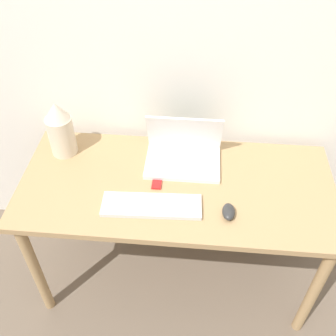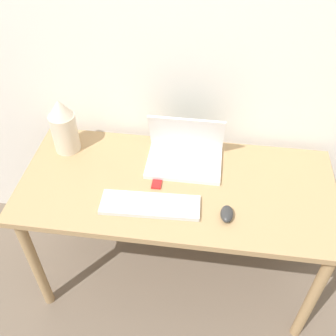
# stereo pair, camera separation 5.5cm
# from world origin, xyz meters

# --- Properties ---
(ground_plane) EXTENTS (12.00, 12.00, 0.00)m
(ground_plane) POSITION_xyz_m (0.00, 0.00, 0.00)
(ground_plane) COLOR #6B5B4C
(wall_back) EXTENTS (6.00, 0.05, 2.50)m
(wall_back) POSITION_xyz_m (0.00, 0.70, 1.25)
(wall_back) COLOR white
(wall_back) RESTS_ON ground_plane
(desk) EXTENTS (1.39, 0.63, 0.72)m
(desk) POSITION_xyz_m (0.00, 0.32, 0.63)
(desk) COLOR tan
(desk) RESTS_ON ground_plane
(laptop) EXTENTS (0.34, 0.23, 0.24)m
(laptop) POSITION_xyz_m (0.02, 0.47, 0.77)
(laptop) COLOR white
(laptop) RESTS_ON desk
(keyboard) EXTENTS (0.42, 0.15, 0.02)m
(keyboard) POSITION_xyz_m (-0.09, 0.17, 0.73)
(keyboard) COLOR silver
(keyboard) RESTS_ON desk
(mouse) EXTENTS (0.05, 0.09, 0.04)m
(mouse) POSITION_xyz_m (0.22, 0.16, 0.73)
(mouse) COLOR #2D2D2D
(mouse) RESTS_ON desk
(vase) EXTENTS (0.12, 0.12, 0.28)m
(vase) POSITION_xyz_m (-0.55, 0.48, 0.85)
(vase) COLOR beige
(vase) RESTS_ON desk
(mp3_player) EXTENTS (0.04, 0.05, 0.01)m
(mp3_player) POSITION_xyz_m (-0.09, 0.30, 0.72)
(mp3_player) COLOR red
(mp3_player) RESTS_ON desk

